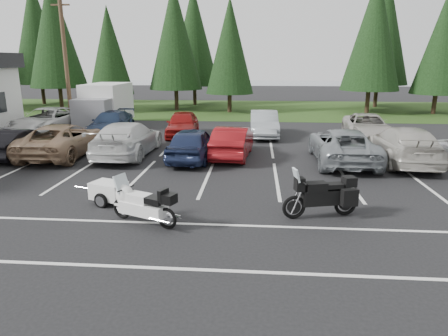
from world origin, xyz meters
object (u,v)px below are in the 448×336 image
at_px(box_truck, 102,106).
at_px(car_near_5, 233,142).
at_px(car_near_3, 128,139).
at_px(car_near_6, 343,146).
at_px(car_far_3, 264,124).
at_px(utility_pole, 65,56).
at_px(car_far_4, 367,127).
at_px(touring_motorcycle, 143,201).
at_px(adventure_motorcycle, 321,192).
at_px(car_near_7, 404,145).
at_px(car_far_1, 111,123).
at_px(car_near_1, 19,143).
at_px(car_far_2, 183,124).
at_px(car_far_0, 47,121).
at_px(cargo_trailer, 109,193).
at_px(car_near_4, 193,144).
at_px(car_near_2, 63,140).

distance_m(box_truck, car_near_5, 12.16).
bearing_deg(car_near_3, car_near_6, 177.56).
bearing_deg(car_far_3, utility_pole, 170.21).
distance_m(car_near_5, car_far_4, 9.12).
relative_size(touring_motorcycle, adventure_motorcycle, 0.97).
bearing_deg(car_far_3, adventure_motorcycle, -85.39).
bearing_deg(utility_pole, car_near_7, -22.43).
bearing_deg(car_near_5, car_near_3, 6.00).
relative_size(car_far_1, touring_motorcycle, 2.00).
xyz_separation_m(box_truck, car_far_3, (10.85, -2.31, -0.70)).
distance_m(car_near_1, car_far_1, 6.46).
relative_size(car_far_2, adventure_motorcycle, 1.75).
height_order(car_far_0, cargo_trailer, car_far_0).
distance_m(car_near_4, car_near_6, 6.76).
xyz_separation_m(box_truck, adventure_motorcycle, (12.28, -15.16, -0.68)).
bearing_deg(car_far_0, car_near_4, -25.75).
bearing_deg(cargo_trailer, box_truck, 130.70).
bearing_deg(cargo_trailer, adventure_motorcycle, 13.79).
bearing_deg(box_truck, car_near_4, -48.79).
distance_m(car_near_2, car_far_2, 7.29).
height_order(car_near_3, car_near_5, car_near_3).
bearing_deg(car_far_1, car_far_4, -2.16).
bearing_deg(box_truck, cargo_trailer, -68.50).
bearing_deg(car_near_3, car_near_7, 178.92).
bearing_deg(car_near_2, car_near_4, 175.85).
relative_size(car_near_6, car_far_2, 1.25).
bearing_deg(car_far_3, car_near_5, -107.54).
distance_m(car_far_3, touring_motorcycle, 14.21).
height_order(car_near_1, cargo_trailer, car_near_1).
xyz_separation_m(car_near_5, car_far_1, (-7.79, 5.21, -0.02)).
height_order(car_near_2, car_far_3, car_near_2).
xyz_separation_m(car_near_7, car_far_4, (-0.14, 5.65, -0.10)).
bearing_deg(touring_motorcycle, cargo_trailer, 159.26).
bearing_deg(car_near_7, car_far_3, -41.26).
bearing_deg(car_far_4, car_far_2, -173.98).
height_order(car_near_5, touring_motorcycle, car_near_5).
bearing_deg(car_near_4, adventure_motorcycle, 129.40).
relative_size(car_near_2, car_far_3, 1.22).
bearing_deg(car_far_2, car_near_3, -112.92).
xyz_separation_m(car_near_4, car_near_5, (1.80, 0.73, -0.03)).
bearing_deg(car_far_4, utility_pole, 179.01).
relative_size(car_near_3, car_near_7, 1.00).
height_order(car_near_3, touring_motorcycle, car_near_3).
bearing_deg(cargo_trailer, utility_pole, 138.03).
bearing_deg(car_far_0, cargo_trailer, -50.64).
bearing_deg(car_far_2, car_far_3, 0.57).
distance_m(car_near_5, car_far_0, 12.83).
distance_m(box_truck, car_near_7, 18.89).
bearing_deg(touring_motorcycle, car_far_1, 137.01).
height_order(utility_pole, car_near_1, utility_pole).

